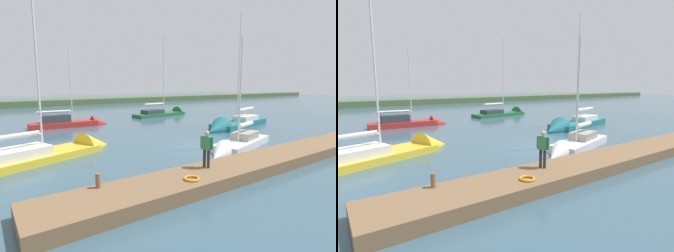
% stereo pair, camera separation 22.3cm
% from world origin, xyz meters
% --- Properties ---
extents(ground_plane, '(200.00, 200.00, 0.00)m').
position_xyz_m(ground_plane, '(0.00, 0.00, 0.00)').
color(ground_plane, '#385666').
extents(far_shoreline, '(180.00, 8.00, 2.40)m').
position_xyz_m(far_shoreline, '(0.00, -46.79, 0.00)').
color(far_shoreline, '#4C603D').
rests_on(far_shoreline, ground_plane).
extents(dock_pier, '(23.64, 2.47, 0.57)m').
position_xyz_m(dock_pier, '(0.00, 5.40, 0.29)').
color(dock_pier, brown).
rests_on(dock_pier, ground_plane).
extents(mooring_post_near, '(0.19, 0.19, 0.55)m').
position_xyz_m(mooring_post_near, '(8.98, 4.53, 0.85)').
color(mooring_post_near, brown).
rests_on(mooring_post_near, dock_pier).
extents(life_ring_buoy, '(0.66, 0.66, 0.10)m').
position_xyz_m(life_ring_buoy, '(5.56, 5.89, 0.62)').
color(life_ring_buoy, orange).
rests_on(life_ring_buoy, dock_pier).
extents(sailboat_near_dock, '(10.23, 4.57, 12.46)m').
position_xyz_m(sailboat_near_dock, '(-8.38, -4.38, 0.20)').
color(sailboat_near_dock, '#1E6B75').
rests_on(sailboat_near_dock, ground_plane).
extents(sailboat_far_right, '(7.97, 2.21, 8.97)m').
position_xyz_m(sailboat_far_right, '(4.47, -14.72, 0.21)').
color(sailboat_far_right, '#B22823').
rests_on(sailboat_far_right, ground_plane).
extents(sailboat_far_left, '(9.53, 5.20, 10.11)m').
position_xyz_m(sailboat_far_left, '(8.50, -3.20, 0.14)').
color(sailboat_far_left, gold).
rests_on(sailboat_far_left, ground_plane).
extents(sailboat_inner_slip, '(7.24, 3.75, 8.34)m').
position_xyz_m(sailboat_inner_slip, '(-1.66, 1.99, 0.12)').
color(sailboat_inner_slip, white).
rests_on(sailboat_inner_slip, ground_plane).
extents(sailboat_outer_mooring, '(9.37, 3.22, 11.76)m').
position_xyz_m(sailboat_outer_mooring, '(-9.51, -17.39, 0.13)').
color(sailboat_outer_mooring, '#236638').
rests_on(sailboat_outer_mooring, ground_plane).
extents(person_on_dock, '(0.35, 0.63, 1.75)m').
position_xyz_m(person_on_dock, '(3.97, 5.05, 1.59)').
color(person_on_dock, '#28282D').
rests_on(person_on_dock, dock_pier).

